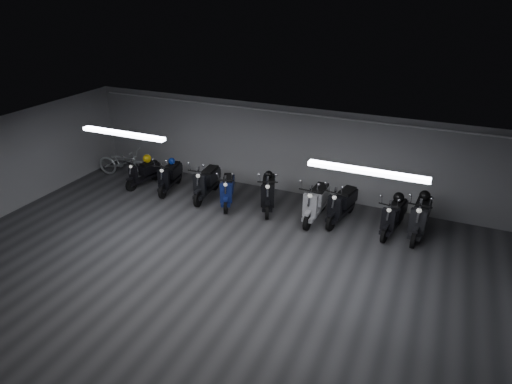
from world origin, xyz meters
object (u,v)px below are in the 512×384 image
at_px(helmet_3, 147,159).
at_px(helmet_4, 269,175).
at_px(scooter_9, 421,211).
at_px(scooter_8, 394,211).
at_px(scooter_5, 268,187).
at_px(helmet_1, 425,196).
at_px(scooter_1, 169,172).
at_px(scooter_4, 227,185).
at_px(scooter_0, 143,169).
at_px(bicycle, 123,160).
at_px(helmet_0, 172,161).
at_px(scooter_6, 316,196).
at_px(scooter_7, 342,199).
at_px(helmet_2, 399,197).
at_px(scooter_3, 206,177).

xyz_separation_m(helmet_3, helmet_4, (4.27, 0.14, 0.11)).
bearing_deg(scooter_9, scooter_8, -165.26).
bearing_deg(scooter_5, helmet_1, -14.15).
bearing_deg(scooter_9, scooter_1, -174.11).
xyz_separation_m(scooter_4, helmet_3, (-3.14, 0.35, 0.24)).
xyz_separation_m(scooter_0, bicycle, (-1.10, 0.36, 0.02)).
height_order(scooter_4, bicycle, scooter_4).
bearing_deg(helmet_3, scooter_8, -0.58).
height_order(scooter_0, scooter_4, scooter_4).
xyz_separation_m(scooter_9, helmet_0, (-7.67, -0.01, 0.19)).
xyz_separation_m(scooter_6, scooter_7, (0.69, 0.20, -0.03)).
relative_size(scooter_5, helmet_0, 8.36).
xyz_separation_m(scooter_6, helmet_4, (-1.57, 0.33, 0.27)).
bearing_deg(helmet_3, scooter_1, -11.77).
height_order(scooter_5, scooter_6, scooter_6).
distance_m(scooter_8, bicycle, 9.10).
distance_m(scooter_1, helmet_4, 3.33).
bearing_deg(scooter_7, scooter_8, 7.88).
bearing_deg(scooter_8, helmet_0, -170.52).
height_order(scooter_5, bicycle, scooter_5).
height_order(scooter_6, scooter_8, scooter_6).
distance_m(helmet_2, helmet_4, 3.73).
xyz_separation_m(bicycle, helmet_2, (9.14, 0.02, 0.34)).
bearing_deg(helmet_4, scooter_1, -174.11).
height_order(scooter_7, helmet_4, scooter_7).
height_order(scooter_4, helmet_1, scooter_4).
relative_size(scooter_5, scooter_7, 1.01).
height_order(scooter_3, scooter_4, scooter_3).
xyz_separation_m(scooter_4, helmet_2, (4.86, 0.51, 0.32)).
bearing_deg(scooter_9, helmet_0, -175.92).
bearing_deg(helmet_1, helmet_0, -177.91).
bearing_deg(scooter_9, scooter_3, -173.77).
xyz_separation_m(scooter_9, helmet_2, (-0.61, 0.12, 0.22)).
bearing_deg(scooter_9, helmet_1, 90.00).
bearing_deg(helmet_1, scooter_4, -173.08).
relative_size(bicycle, helmet_4, 8.13).
bearing_deg(helmet_0, scooter_8, -0.96).
height_order(scooter_7, scooter_9, scooter_9).
relative_size(bicycle, helmet_1, 6.62).
bearing_deg(scooter_3, scooter_4, -15.45).
bearing_deg(scooter_6, scooter_1, -177.66).
distance_m(scooter_5, scooter_9, 4.25).
xyz_separation_m(scooter_0, scooter_3, (2.38, 0.02, 0.10)).
xyz_separation_m(scooter_1, scooter_7, (5.56, 0.21, 0.04)).
bearing_deg(scooter_3, scooter_0, 175.65).
distance_m(scooter_7, helmet_2, 1.50).
relative_size(scooter_8, helmet_0, 7.81).
relative_size(scooter_5, scooter_6, 0.97).
distance_m(scooter_4, scooter_6, 2.71).
relative_size(helmet_2, helmet_3, 1.02).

